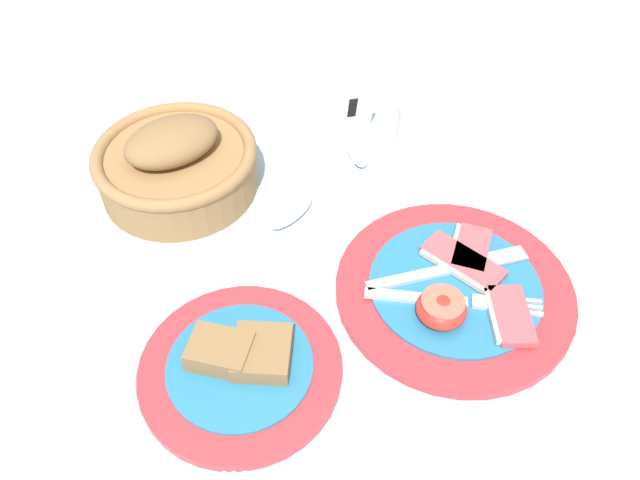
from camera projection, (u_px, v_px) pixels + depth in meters
name	position (u px, v px, depth m)	size (l,w,h in m)	color
ground_plane	(358.00, 323.00, 0.65)	(3.00, 3.00, 0.00)	#A3BCD1
breakfast_plate	(455.00, 290.00, 0.67)	(0.26, 0.26, 0.04)	red
bread_plate	(241.00, 366.00, 0.60)	(0.20, 0.20, 0.04)	red
sugar_cup	(434.00, 126.00, 0.83)	(0.10, 0.10, 0.06)	white
bread_basket	(176.00, 163.00, 0.76)	(0.20, 0.20, 0.10)	olive
number_card	(350.00, 104.00, 0.85)	(0.06, 0.05, 0.07)	white
teaspoon_by_saucer	(306.00, 201.00, 0.77)	(0.17, 0.13, 0.01)	silver
teaspoon_near_cup	(361.00, 164.00, 0.82)	(0.05, 0.19, 0.01)	silver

